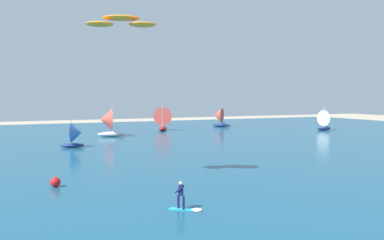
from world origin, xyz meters
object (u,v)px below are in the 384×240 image
at_px(sailboat_anchored_offshore, 219,117).
at_px(marker_buoy, 55,182).
at_px(kite, 121,22).
at_px(sailboat_mid_right, 163,118).
at_px(kitesurfer, 184,200).
at_px(sailboat_trailing, 76,135).
at_px(sailboat_mid_left, 326,120).
at_px(sailboat_far_left, 107,122).

relative_size(sailboat_anchored_offshore, marker_buoy, 6.45).
bearing_deg(kite, sailboat_mid_right, 66.93).
height_order(kitesurfer, sailboat_trailing, sailboat_trailing).
relative_size(sailboat_trailing, sailboat_mid_left, 0.81).
bearing_deg(sailboat_anchored_offshore, marker_buoy, -129.40).
relative_size(sailboat_far_left, sailboat_mid_left, 1.19).
relative_size(kite, sailboat_far_left, 1.04).
relative_size(sailboat_trailing, sailboat_anchored_offshore, 0.76).
height_order(sailboat_trailing, sailboat_mid_left, sailboat_mid_left).
relative_size(sailboat_far_left, marker_buoy, 7.21).
height_order(sailboat_far_left, sailboat_mid_left, sailboat_far_left).
xyz_separation_m(kitesurfer, sailboat_mid_left, (46.31, 38.07, 1.45)).
bearing_deg(marker_buoy, sailboat_mid_left, 28.87).
xyz_separation_m(sailboat_mid_right, marker_buoy, (-22.82, -41.67, -2.00)).
bearing_deg(sailboat_trailing, sailboat_anchored_offshore, 35.00).
relative_size(kitesurfer, sailboat_mid_left, 0.43).
distance_m(sailboat_anchored_offshore, sailboat_far_left, 29.17).
bearing_deg(sailboat_mid_left, marker_buoy, -151.13).
height_order(kitesurfer, sailboat_far_left, sailboat_far_left).
bearing_deg(sailboat_trailing, sailboat_mid_left, 8.43).
bearing_deg(sailboat_anchored_offshore, kitesurfer, -119.45).
distance_m(sailboat_anchored_offshore, sailboat_mid_left, 22.47).
xyz_separation_m(sailboat_far_left, sailboat_mid_left, (42.63, -4.58, -0.38)).
xyz_separation_m(kite, sailboat_trailing, (-1.04, 22.26, -10.62)).
xyz_separation_m(kitesurfer, sailboat_mid_right, (16.27, 50.60, 1.77)).
relative_size(sailboat_anchored_offshore, sailboat_mid_right, 0.92).
bearing_deg(sailboat_mid_left, sailboat_mid_right, 157.36).
bearing_deg(kite, sailboat_trailing, 92.69).
distance_m(kitesurfer, sailboat_far_left, 42.84).
xyz_separation_m(kite, sailboat_mid_right, (17.91, 42.05, -9.91)).
relative_size(kitesurfer, sailboat_anchored_offshore, 0.41).
bearing_deg(marker_buoy, kitesurfer, -53.74).
bearing_deg(kitesurfer, sailboat_far_left, 85.06).
distance_m(kitesurfer, sailboat_trailing, 30.94).
distance_m(kite, sailboat_mid_left, 57.23).
bearing_deg(marker_buoy, kite, -4.41).
distance_m(sailboat_far_left, marker_buoy, 35.30).
distance_m(kite, sailboat_mid_right, 46.77).
bearing_deg(kitesurfer, sailboat_anchored_offshore, 60.55).
relative_size(sailboat_mid_left, marker_buoy, 6.08).
relative_size(sailboat_trailing, sailboat_mid_right, 0.70).
height_order(kitesurfer, sailboat_mid_right, sailboat_mid_right).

